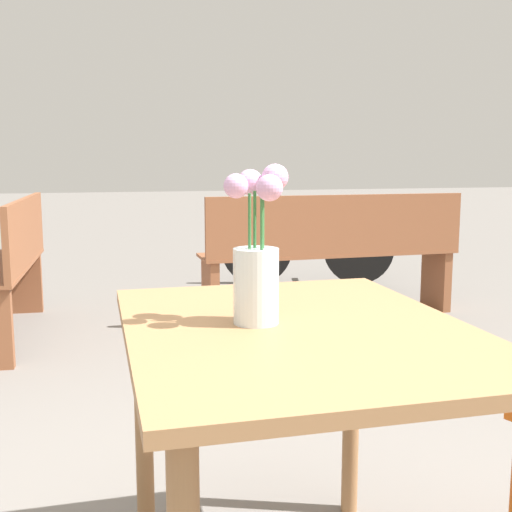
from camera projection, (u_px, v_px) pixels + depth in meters
The scene contains 5 objects.
table_front at pixel (297, 370), 1.43m from camera, with size 0.75×0.96×0.73m.
flower_vase at pixel (257, 266), 1.41m from camera, with size 0.15×0.15×0.35m.
bench_near at pixel (333, 250), 4.36m from camera, with size 1.81×0.40×0.85m.
bench_far at pixel (11, 264), 3.90m from camera, with size 0.42×1.41×0.85m.
bicycle at pixel (308, 247), 5.57m from camera, with size 1.47×0.51×0.71m.
Camera 1 is at (-0.42, -1.31, 1.09)m, focal length 45.00 mm.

